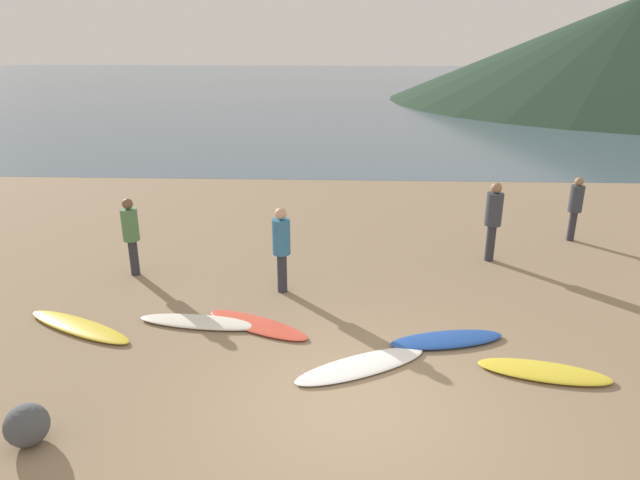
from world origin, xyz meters
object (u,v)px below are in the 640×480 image
(surfboard_4, at_px, (447,340))
(surfboard_0, at_px, (79,327))
(surfboard_5, at_px, (544,372))
(person_1, at_px, (576,204))
(beach_rock_near, at_px, (27,425))
(person_0, at_px, (281,243))
(surfboard_1, at_px, (201,322))
(surfboard_3, at_px, (361,366))
(surfboard_2, at_px, (257,325))
(person_2, at_px, (131,231))
(person_3, at_px, (493,215))

(surfboard_4, bearing_deg, surfboard_0, 165.61)
(surfboard_0, height_order, surfboard_5, surfboard_0)
(surfboard_5, bearing_deg, person_1, 78.69)
(surfboard_5, xyz_separation_m, beach_rock_near, (-6.92, -1.82, 0.22))
(person_0, height_order, person_1, person_0)
(surfboard_0, relative_size, surfboard_1, 1.05)
(surfboard_3, bearing_deg, person_1, 20.22)
(surfboard_0, height_order, beach_rock_near, beach_rock_near)
(surfboard_2, relative_size, person_2, 1.22)
(surfboard_2, bearing_deg, person_1, 61.34)
(person_0, xyz_separation_m, person_2, (-3.25, 0.71, -0.03))
(surfboard_0, bearing_deg, beach_rock_near, -50.27)
(person_1, bearing_deg, surfboard_3, 164.29)
(surfboard_0, height_order, person_1, person_1)
(surfboard_5, bearing_deg, surfboard_1, 178.89)
(surfboard_3, bearing_deg, person_0, 91.24)
(surfboard_2, distance_m, beach_rock_near, 3.92)
(surfboard_1, bearing_deg, surfboard_0, -166.36)
(surfboard_2, xyz_separation_m, person_0, (0.29, 1.48, 0.99))
(surfboard_2, xyz_separation_m, person_1, (7.21, 4.83, 0.92))
(surfboard_3, height_order, surfboard_5, surfboard_5)
(surfboard_2, height_order, person_2, person_2)
(surfboard_5, height_order, person_2, person_2)
(surfboard_0, xyz_separation_m, person_1, (10.31, 5.05, 0.91))
(person_3, bearing_deg, surfboard_1, -20.90)
(person_2, bearing_deg, surfboard_5, -104.85)
(surfboard_2, xyz_separation_m, surfboard_5, (4.54, -1.28, 0.01))
(surfboard_1, relative_size, surfboard_4, 1.17)
(surfboard_1, xyz_separation_m, beach_rock_near, (-1.38, -3.15, 0.22))
(surfboard_2, height_order, surfboard_4, surfboard_4)
(surfboard_2, xyz_separation_m, surfboard_4, (3.24, -0.39, 0.01))
(surfboard_1, bearing_deg, surfboard_5, -6.95)
(surfboard_4, relative_size, person_3, 1.07)
(surfboard_1, bearing_deg, surfboard_3, -17.81)
(person_0, relative_size, person_2, 1.03)
(person_1, height_order, person_3, person_3)
(surfboard_0, xyz_separation_m, person_3, (7.93, 3.59, 1.03))
(surfboard_1, relative_size, surfboard_5, 1.18)
(surfboard_0, distance_m, beach_rock_near, 2.98)
(surfboard_5, xyz_separation_m, person_3, (0.29, 4.65, 1.03))
(person_1, bearing_deg, surfboard_1, 146.33)
(person_0, height_order, person_3, person_3)
(surfboard_4, distance_m, person_1, 6.62)
(surfboard_1, xyz_separation_m, person_1, (8.22, 4.79, 0.91))
(surfboard_5, xyz_separation_m, person_0, (-4.25, 2.76, 0.98))
(person_1, bearing_deg, beach_rock_near, 155.68)
(person_2, bearing_deg, surfboard_1, -127.67)
(person_1, bearing_deg, person_3, 147.68)
(surfboard_0, relative_size, surfboard_5, 1.24)
(person_3, distance_m, beach_rock_near, 9.73)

